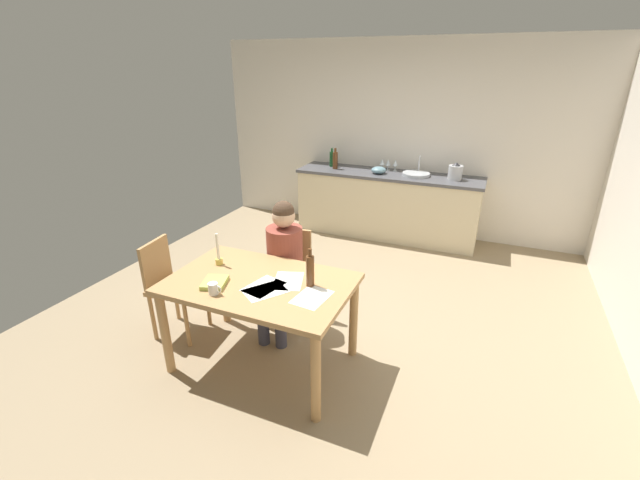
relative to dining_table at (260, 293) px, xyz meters
The scene contains 23 objects.
ground_plane 1.11m from the dining_table, 77.58° to the left, with size 5.20×5.20×0.04m, color #937F60.
wall_back 3.53m from the dining_table, 86.85° to the left, with size 5.20×0.12×2.60m, color silver.
kitchen_counter 3.12m from the dining_table, 86.48° to the left, with size 2.51×0.64×0.90m.
dining_table is the anchor object (origin of this frame).
chair_at_table 0.71m from the dining_table, 98.98° to the left, with size 0.45×0.45×0.87m.
person_seated 0.55m from the dining_table, 99.59° to the left, with size 0.38×0.62×1.19m.
chair_side_empty 0.97m from the dining_table, behind, with size 0.44×0.44×0.88m.
coffee_mug 0.38m from the dining_table, 124.61° to the right, with size 0.11×0.07×0.09m.
candlestick 0.50m from the dining_table, 164.81° to the left, with size 0.06×0.06×0.27m.
book_magazine 0.35m from the dining_table, 147.97° to the right, with size 0.16×0.21×0.03m, color #ADBB54.
paper_letter 0.48m from the dining_table, ahead, with size 0.21×0.30×0.00m, color white.
paper_bill 0.24m from the dining_table, 24.24° to the left, with size 0.21×0.30×0.00m, color white.
paper_envelope 0.14m from the dining_table, 39.45° to the right, with size 0.21×0.30×0.00m, color white.
paper_receipt 0.19m from the dining_table, 44.01° to the right, with size 0.21×0.30×0.00m, color white.
wine_bottle_on_table 0.45m from the dining_table, 13.68° to the left, with size 0.06×0.06×0.30m.
sink_unit 3.17m from the dining_table, 79.78° to the left, with size 0.36×0.36×0.24m.
bottle_oil 3.27m from the dining_table, 101.93° to the left, with size 0.07×0.07×0.26m.
bottle_vinegar 3.14m from the dining_table, 100.63° to the left, with size 0.07×0.07×0.29m.
mixing_bowl 3.05m from the dining_table, 88.72° to the left, with size 0.20×0.20×0.09m, color #668C99.
stovetop_kettle 3.30m from the dining_table, 71.27° to the left, with size 0.18×0.18×0.22m.
wine_glass_near_sink 3.29m from the dining_table, 85.78° to the left, with size 0.07×0.07×0.15m.
wine_glass_by_kettle 3.28m from the dining_table, 87.58° to the left, with size 0.07×0.07×0.15m.
wine_glass_back_left 3.28m from the dining_table, 89.07° to the left, with size 0.07×0.07×0.15m.
Camera 1 is at (1.31, -3.22, 2.25)m, focal length 23.22 mm.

